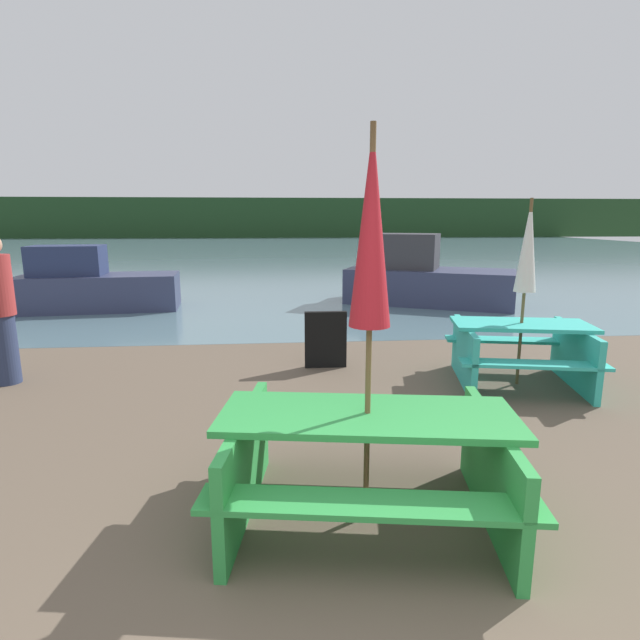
{
  "coord_description": "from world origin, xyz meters",
  "views": [
    {
      "loc": [
        -0.42,
        -1.19,
        1.94
      ],
      "look_at": [
        0.04,
        4.14,
        0.85
      ],
      "focal_mm": 28.0,
      "sensor_mm": 36.0,
      "label": 1
    }
  ],
  "objects_px": {
    "picnic_table_green": "(367,454)",
    "umbrella_crimson": "(371,232)",
    "picnic_table_teal": "(520,348)",
    "boat_second": "(93,286)",
    "umbrella_white": "(528,248)",
    "signboard": "(326,340)",
    "boat": "(423,278)"
  },
  "relations": [
    {
      "from": "umbrella_white",
      "to": "signboard",
      "type": "distance_m",
      "value": 2.69
    },
    {
      "from": "boat",
      "to": "boat_second",
      "type": "xyz_separation_m",
      "value": [
        -7.29,
        -0.23,
        -0.07
      ]
    },
    {
      "from": "picnic_table_green",
      "to": "umbrella_crimson",
      "type": "bearing_deg",
      "value": 86.42
    },
    {
      "from": "picnic_table_green",
      "to": "umbrella_white",
      "type": "height_order",
      "value": "umbrella_white"
    },
    {
      "from": "picnic_table_teal",
      "to": "boat",
      "type": "xyz_separation_m",
      "value": [
        0.52,
        5.77,
        0.15
      ]
    },
    {
      "from": "umbrella_crimson",
      "to": "picnic_table_teal",
      "type": "bearing_deg",
      "value": 47.87
    },
    {
      "from": "umbrella_white",
      "to": "boat",
      "type": "relative_size",
      "value": 0.54
    },
    {
      "from": "boat",
      "to": "signboard",
      "type": "relative_size",
      "value": 5.36
    },
    {
      "from": "picnic_table_teal",
      "to": "boat_second",
      "type": "relative_size",
      "value": 0.53
    },
    {
      "from": "picnic_table_teal",
      "to": "umbrella_white",
      "type": "height_order",
      "value": "umbrella_white"
    },
    {
      "from": "picnic_table_green",
      "to": "umbrella_white",
      "type": "bearing_deg",
      "value": 47.87
    },
    {
      "from": "umbrella_crimson",
      "to": "signboard",
      "type": "xyz_separation_m",
      "value": [
        0.07,
        3.4,
        -1.49
      ]
    },
    {
      "from": "picnic_table_green",
      "to": "signboard",
      "type": "bearing_deg",
      "value": 88.89
    },
    {
      "from": "picnic_table_green",
      "to": "boat_second",
      "type": "height_order",
      "value": "boat_second"
    },
    {
      "from": "boat",
      "to": "boat_second",
      "type": "relative_size",
      "value": 1.2
    },
    {
      "from": "boat_second",
      "to": "signboard",
      "type": "relative_size",
      "value": 4.48
    },
    {
      "from": "picnic_table_green",
      "to": "signboard",
      "type": "distance_m",
      "value": 3.4
    },
    {
      "from": "boat",
      "to": "signboard",
      "type": "xyz_separation_m",
      "value": [
        -2.73,
        -4.89,
        -0.21
      ]
    },
    {
      "from": "picnic_table_teal",
      "to": "boat_second",
      "type": "xyz_separation_m",
      "value": [
        -6.77,
        5.54,
        0.08
      ]
    },
    {
      "from": "umbrella_white",
      "to": "picnic_table_green",
      "type": "bearing_deg",
      "value": -132.13
    },
    {
      "from": "umbrella_crimson",
      "to": "umbrella_white",
      "type": "height_order",
      "value": "umbrella_crimson"
    },
    {
      "from": "umbrella_white",
      "to": "boat",
      "type": "height_order",
      "value": "umbrella_white"
    },
    {
      "from": "umbrella_white",
      "to": "boat",
      "type": "distance_m",
      "value": 5.88
    },
    {
      "from": "picnic_table_teal",
      "to": "umbrella_crimson",
      "type": "distance_m",
      "value": 3.69
    },
    {
      "from": "picnic_table_green",
      "to": "boat",
      "type": "xyz_separation_m",
      "value": [
        2.8,
        8.29,
        0.14
      ]
    },
    {
      "from": "umbrella_crimson",
      "to": "boat",
      "type": "relative_size",
      "value": 0.62
    },
    {
      "from": "boat_second",
      "to": "umbrella_crimson",
      "type": "bearing_deg",
      "value": -66.26
    },
    {
      "from": "umbrella_crimson",
      "to": "boat_second",
      "type": "relative_size",
      "value": 0.74
    },
    {
      "from": "umbrella_white",
      "to": "signboard",
      "type": "relative_size",
      "value": 2.89
    },
    {
      "from": "boat",
      "to": "boat_second",
      "type": "bearing_deg",
      "value": -153.52
    },
    {
      "from": "umbrella_crimson",
      "to": "boat_second",
      "type": "height_order",
      "value": "umbrella_crimson"
    },
    {
      "from": "boat_second",
      "to": "boat",
      "type": "bearing_deg",
      "value": -3.59
    }
  ]
}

